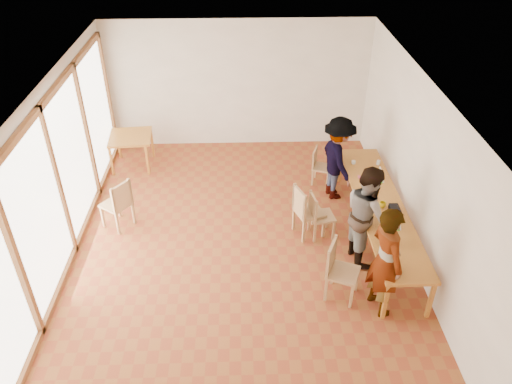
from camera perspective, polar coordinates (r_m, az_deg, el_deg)
ground at (r=9.05m, az=-1.81°, el=-6.38°), size 8.00×8.00×0.00m
wall_back at (r=11.74m, az=-2.06°, el=12.14°), size 6.00×0.10×3.00m
wall_right at (r=8.67m, az=18.26°, el=1.94°), size 0.10×8.00×3.00m
window_wall at (r=8.70m, az=-21.89°, el=1.23°), size 0.10×8.00×3.00m
ceiling at (r=7.46m, az=-2.22°, el=11.62°), size 6.00×8.00×0.04m
communal_table at (r=9.12m, az=14.02°, el=-1.58°), size 0.80×4.00×0.75m
side_table at (r=11.42m, az=-14.15°, el=5.87°), size 0.90×0.90×0.75m
chair_near at (r=7.88m, az=9.25°, el=-8.17°), size 0.62×0.62×0.54m
chair_mid at (r=9.00m, az=5.55°, el=-1.71°), size 0.61×0.61×0.54m
chair_far at (r=9.05m, az=7.04°, el=-2.21°), size 0.48×0.48×0.48m
chair_empty at (r=10.64m, az=7.12°, el=3.40°), size 0.48×0.48×0.43m
chair_spare at (r=9.50m, az=-15.38°, el=-0.89°), size 0.65×0.65×0.53m
person_near at (r=7.61m, az=14.58°, el=-7.65°), size 0.64×0.79×1.87m
person_mid at (r=8.53m, az=12.57°, el=-2.47°), size 0.79×0.96×1.80m
person_far at (r=10.06m, az=9.32°, el=3.80°), size 0.89×1.25×1.75m
laptop_near at (r=8.21m, az=15.41°, el=-5.39°), size 0.21×0.25×0.21m
laptop_mid at (r=8.59m, az=15.77°, el=-3.57°), size 0.21×0.24×0.18m
laptop_far at (r=9.74m, az=13.85°, el=1.70°), size 0.24×0.27×0.22m
yellow_mug at (r=8.99m, az=14.24°, el=-1.42°), size 0.13×0.13×0.10m
green_bottle at (r=7.83m, az=14.63°, el=-6.69°), size 0.07×0.07×0.28m
clear_glass at (r=10.25m, az=13.80°, el=3.30°), size 0.07×0.07×0.09m
condiment_cup at (r=10.18m, az=11.08°, el=3.36°), size 0.08×0.08×0.06m
pink_phone at (r=9.76m, az=11.73°, el=1.68°), size 0.05×0.10×0.01m
black_pouch at (r=8.94m, az=15.58°, el=-1.94°), size 0.16×0.26×0.09m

